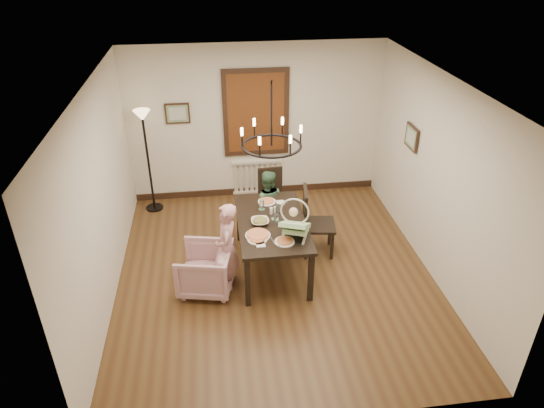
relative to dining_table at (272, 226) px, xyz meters
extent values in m
cube|color=brown|center=(0.03, -0.14, -0.72)|extent=(4.50, 5.00, 0.01)
cube|color=white|center=(0.03, -0.14, 2.08)|extent=(4.50, 5.00, 0.01)
cube|color=beige|center=(0.03, 2.36, 0.68)|extent=(4.50, 0.01, 2.80)
cube|color=beige|center=(-2.22, -0.14, 0.68)|extent=(0.01, 5.00, 2.80)
cube|color=beige|center=(2.28, -0.14, 0.68)|extent=(0.01, 5.00, 2.80)
cube|color=black|center=(0.00, 0.00, 0.06)|extent=(0.96, 1.71, 0.05)
cube|color=black|center=(-0.42, -0.79, -0.34)|extent=(0.07, 0.07, 0.75)
cube|color=black|center=(-0.42, 0.80, -0.34)|extent=(0.07, 0.07, 0.75)
cube|color=black|center=(0.42, -0.80, -0.34)|extent=(0.07, 0.07, 0.75)
cube|color=black|center=(0.42, 0.79, -0.34)|extent=(0.07, 0.07, 0.75)
imported|color=#CB9BA7|center=(-0.97, -0.37, -0.39)|extent=(0.86, 0.84, 0.66)
imported|color=#CB8F94|center=(-0.66, -0.34, -0.18)|extent=(0.29, 0.41, 1.07)
imported|color=#3C6646|center=(0.04, 0.88, -0.24)|extent=(0.50, 0.41, 0.96)
imported|color=white|center=(-0.17, -0.04, 0.12)|extent=(0.30, 0.30, 0.07)
cylinder|color=tan|center=(-0.23, -0.36, 0.11)|extent=(0.34, 0.34, 0.04)
cylinder|color=silver|center=(0.06, -0.07, 0.16)|extent=(0.08, 0.08, 0.15)
cube|color=brown|center=(0.03, 2.32, 0.88)|extent=(1.00, 0.03, 1.40)
cube|color=black|center=(-1.32, 2.33, 0.93)|extent=(0.42, 0.03, 0.36)
cube|color=black|center=(2.24, 0.76, 0.93)|extent=(0.03, 0.42, 0.36)
torus|color=black|center=(0.00, 0.00, 1.23)|extent=(0.80, 0.80, 0.04)
camera|label=1|loc=(-0.76, -5.78, 3.68)|focal=32.00mm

